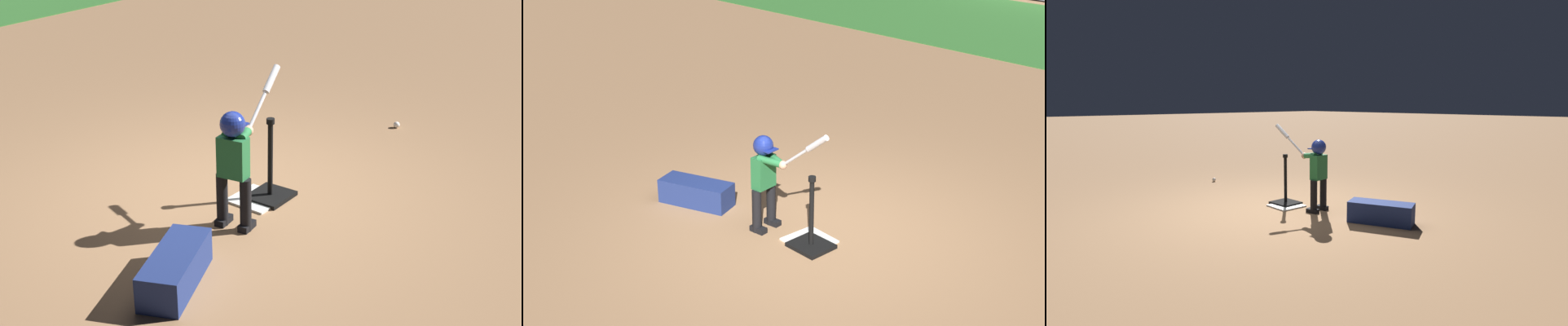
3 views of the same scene
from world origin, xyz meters
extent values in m
plane|color=#99704C|center=(0.00, 0.00, 0.00)|extent=(90.00, 90.00, 0.00)
cube|color=white|center=(0.07, -0.25, 0.01)|extent=(0.46, 0.46, 0.02)
cube|color=black|center=(0.17, -0.33, 0.02)|extent=(0.40, 0.36, 0.04)
cylinder|color=black|center=(0.17, -0.33, 0.39)|extent=(0.05, 0.05, 0.70)
cylinder|color=black|center=(0.17, -0.33, 0.76)|extent=(0.08, 0.08, 0.05)
cylinder|color=black|center=(-0.49, -0.29, 0.24)|extent=(0.11, 0.11, 0.48)
cube|color=black|center=(-0.47, -0.28, 0.03)|extent=(0.19, 0.11, 0.06)
cylinder|color=black|center=(-0.46, -0.51, 0.24)|extent=(0.11, 0.11, 0.48)
cube|color=black|center=(-0.44, -0.51, 0.03)|extent=(0.19, 0.11, 0.06)
cube|color=#236B38|center=(-0.48, -0.40, 0.66)|extent=(0.17, 0.27, 0.35)
sphere|color=tan|center=(-0.48, -0.40, 0.94)|extent=(0.18, 0.18, 0.18)
sphere|color=navy|center=(-0.48, -0.40, 0.95)|extent=(0.21, 0.21, 0.21)
cube|color=navy|center=(-0.39, -0.39, 0.92)|extent=(0.13, 0.17, 0.01)
cylinder|color=#236B38|center=(-0.35, -0.34, 0.82)|extent=(0.29, 0.12, 0.10)
cylinder|color=#236B38|center=(-0.34, -0.42, 0.82)|extent=(0.29, 0.18, 0.10)
sphere|color=tan|center=(-0.22, -0.37, 0.80)|extent=(0.09, 0.09, 0.09)
cylinder|color=silver|center=(0.05, -0.33, 1.01)|extent=(0.55, 0.10, 0.44)
cylinder|color=silver|center=(0.21, -0.31, 1.14)|extent=(0.27, 0.09, 0.22)
cylinder|color=black|center=(-0.23, -0.37, 0.79)|extent=(0.05, 0.05, 0.05)
sphere|color=white|center=(2.56, -0.50, 0.04)|extent=(0.07, 0.07, 0.07)
cube|color=navy|center=(-1.45, -0.59, 0.14)|extent=(0.90, 0.61, 0.28)
camera|label=1|loc=(-4.88, -3.75, 3.00)|focal=50.00mm
camera|label=2|loc=(4.80, -4.93, 3.64)|focal=50.00mm
camera|label=3|loc=(-4.51, 3.73, 1.59)|focal=28.00mm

